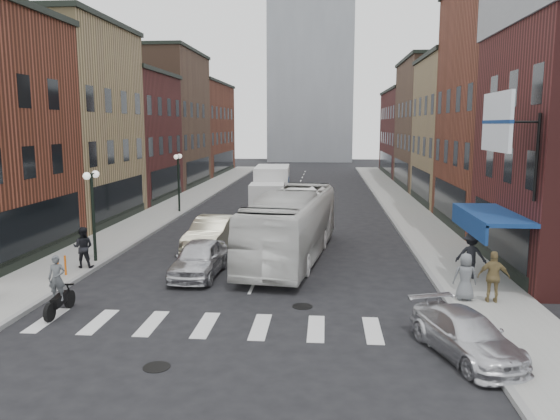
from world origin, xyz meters
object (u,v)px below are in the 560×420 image
at_px(box_truck, 271,191).
at_px(sedan_left_far, 213,233).
at_px(ped_left_solo, 83,247).
at_px(curb_car, 466,335).
at_px(motorcycle_rider, 58,287).
at_px(ped_right_a, 471,255).
at_px(billboard_sign, 499,124).
at_px(ped_right_b, 494,277).
at_px(transit_bus, 292,225).
at_px(sedan_left_near, 199,258).
at_px(streetlamp_far, 178,172).
at_px(ped_right_c, 465,277).
at_px(streetlamp_near, 92,199).
at_px(bike_rack, 62,267).

bearing_deg(box_truck, sedan_left_far, -102.05).
bearing_deg(box_truck, ped_left_solo, -115.49).
bearing_deg(curb_car, box_truck, 89.34).
relative_size(motorcycle_rider, ped_right_a, 1.10).
relative_size(billboard_sign, motorcycle_rider, 1.87).
bearing_deg(ped_right_a, ped_right_b, 108.06).
xyz_separation_m(motorcycle_rider, ped_left_solo, (-1.57, 5.31, 0.09)).
bearing_deg(transit_bus, ped_right_a, -16.19).
height_order(sedan_left_near, ped_right_b, ped_right_b).
height_order(streetlamp_far, sedan_left_near, streetlamp_far).
relative_size(sedan_left_far, ped_right_b, 2.79).
xyz_separation_m(ped_left_solo, ped_right_c, (14.93, -3.10, -0.05)).
distance_m(streetlamp_near, bike_rack, 3.59).
relative_size(transit_bus, ped_left_solo, 6.44).
xyz_separation_m(box_truck, sedan_left_near, (-1.35, -15.68, -0.86)).
distance_m(ped_right_a, ped_right_b, 2.99).
height_order(motorcycle_rider, sedan_left_near, motorcycle_rider).
xyz_separation_m(billboard_sign, box_truck, (-9.59, 17.60, -4.53)).
height_order(billboard_sign, box_truck, billboard_sign).
bearing_deg(ped_right_c, box_truck, -63.10).
distance_m(billboard_sign, streetlamp_far, 23.92).
bearing_deg(motorcycle_rider, ped_right_b, 1.10).
xyz_separation_m(streetlamp_far, sedan_left_far, (4.62, -10.76, -2.10)).
xyz_separation_m(motorcycle_rider, sedan_left_far, (3.05, 9.71, -0.12)).
height_order(streetlamp_far, motorcycle_rider, streetlamp_far).
distance_m(sedan_left_far, curb_car, 15.07).
relative_size(billboard_sign, transit_bus, 0.33).
distance_m(bike_rack, ped_right_c, 15.22).
height_order(streetlamp_near, bike_rack, streetlamp_near).
xyz_separation_m(bike_rack, sedan_left_far, (4.82, 5.94, 0.26)).
relative_size(billboard_sign, sedan_left_near, 0.86).
height_order(transit_bus, ped_right_a, transit_bus).
bearing_deg(billboard_sign, curb_car, -112.11).
bearing_deg(streetlamp_near, ped_right_c, -15.93).
distance_m(streetlamp_near, ped_right_b, 16.54).
bearing_deg(ped_right_c, streetlamp_near, -13.95).
distance_m(box_truck, motorcycle_rider, 21.15).
bearing_deg(sedan_left_far, streetlamp_far, 119.37).
height_order(ped_left_solo, ped_right_b, ped_right_b).
xyz_separation_m(sedan_left_near, curb_car, (8.85, -7.06, -0.15)).
height_order(billboard_sign, ped_right_c, billboard_sign).
bearing_deg(box_truck, streetlamp_near, -117.16).
bearing_deg(streetlamp_far, motorcycle_rider, -85.61).
relative_size(motorcycle_rider, ped_left_solo, 1.14).
xyz_separation_m(box_truck, curb_car, (7.50, -22.74, -1.02)).
distance_m(streetlamp_far, ped_right_c, 23.67).
relative_size(streetlamp_near, sedan_left_far, 0.84).
bearing_deg(streetlamp_near, motorcycle_rider, -76.36).
relative_size(bike_rack, sedan_left_near, 0.19).
relative_size(billboard_sign, box_truck, 0.49).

